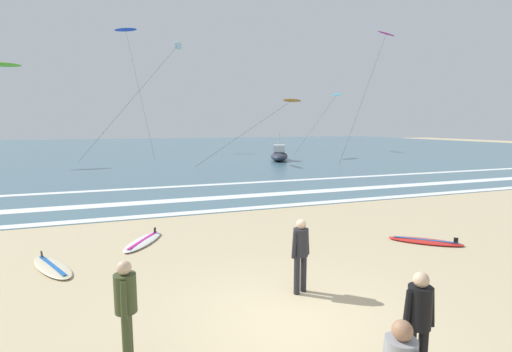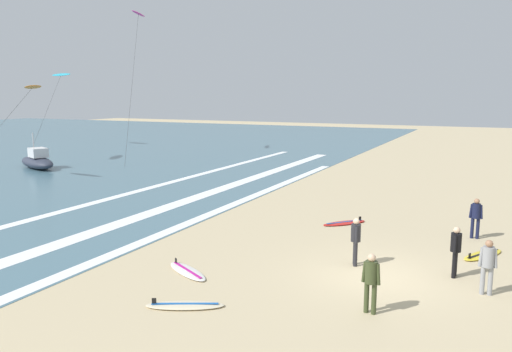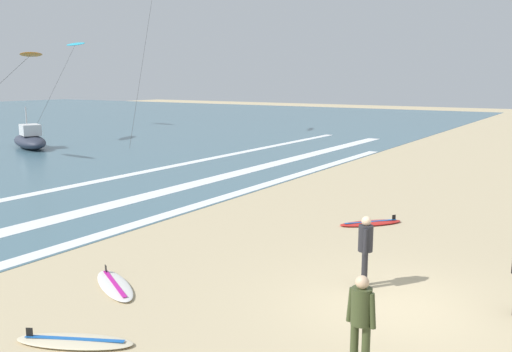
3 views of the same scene
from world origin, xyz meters
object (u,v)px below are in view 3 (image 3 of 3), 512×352
at_px(surfboard_foreground_flat, 115,285).
at_px(surfboard_left_pile, 371,223).
at_px(offshore_boat, 30,140).
at_px(kite_cyan_low_near, 75,44).
at_px(surfboard_right_spare, 75,341).
at_px(kite_orange_high_right, 31,55).
at_px(surfer_left_near, 365,245).
at_px(surfer_left_far, 361,316).

bearing_deg(surfboard_foreground_flat, surfboard_left_pile, -19.30).
distance_m(surfboard_foreground_flat, offshore_boat, 27.03).
xyz_separation_m(surfboard_foreground_flat, kite_cyan_low_near, (27.31, 33.82, 7.62)).
relative_size(surfboard_right_spare, kite_orange_high_right, 0.16).
height_order(surfboard_left_pile, offshore_boat, offshore_boat).
distance_m(surfer_left_near, surfer_left_far, 3.70).
relative_size(surfer_left_near, surfer_left_far, 1.00).
xyz_separation_m(surfer_left_near, offshore_boat, (11.22, 27.61, -0.40)).
height_order(kite_cyan_low_near, kite_orange_high_right, kite_cyan_low_near).
height_order(surfer_left_near, surfboard_foreground_flat, surfer_left_near).
relative_size(surfboard_left_pile, offshore_boat, 0.36).
distance_m(surfer_left_far, offshore_boat, 32.43).
distance_m(surfer_left_far, kite_orange_high_right, 36.86).
bearing_deg(surfboard_foreground_flat, surfer_left_far, -94.59).
xyz_separation_m(surfer_left_near, kite_cyan_low_near, (24.32, 38.44, 6.71)).
relative_size(surfer_left_near, offshore_boat, 0.29).
bearing_deg(offshore_boat, surfer_left_far, -116.93).
height_order(surfboard_foreground_flat, surfboard_left_pile, same).
height_order(surfer_left_far, surfboard_foreground_flat, surfer_left_far).
relative_size(surfboard_foreground_flat, surfboard_right_spare, 0.99).
xyz_separation_m(surfboard_right_spare, offshore_boat, (16.44, 24.38, 0.51)).
distance_m(surfer_left_near, surfboard_right_spare, 6.21).
xyz_separation_m(surfer_left_near, kite_orange_high_right, (13.98, 30.76, 5.22)).
bearing_deg(surfboard_foreground_flat, surfboard_right_spare, -148.06).
distance_m(surfer_left_near, surfboard_foreground_flat, 5.58).
bearing_deg(surfer_left_far, offshore_boat, 63.07).
bearing_deg(surfboard_foreground_flat, offshore_boat, 58.28).
relative_size(surfboard_foreground_flat, kite_orange_high_right, 0.16).
height_order(surfer_left_near, surfboard_right_spare, surfer_left_near).
bearing_deg(kite_orange_high_right, surfboard_foreground_flat, -123.00).
bearing_deg(kite_cyan_low_near, surfboard_foreground_flat, -128.92).
bearing_deg(kite_cyan_low_near, kite_orange_high_right, -143.38).
bearing_deg(surfboard_right_spare, surfer_left_near, -31.82).
xyz_separation_m(surfboard_left_pile, offshore_boat, (6.12, 25.82, 0.51)).
relative_size(surfer_left_near, surfboard_left_pile, 0.81).
bearing_deg(surfer_left_far, surfboard_foreground_flat, 85.41).
distance_m(surfboard_right_spare, kite_orange_high_right, 34.11).
bearing_deg(surfboard_foreground_flat, kite_cyan_low_near, 51.08).
relative_size(kite_cyan_low_near, kite_orange_high_right, 0.68).
relative_size(surfer_left_far, kite_cyan_low_near, 0.18).
relative_size(surfer_left_near, surfboard_right_spare, 0.74).
distance_m(kite_cyan_low_near, offshore_boat, 18.42).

